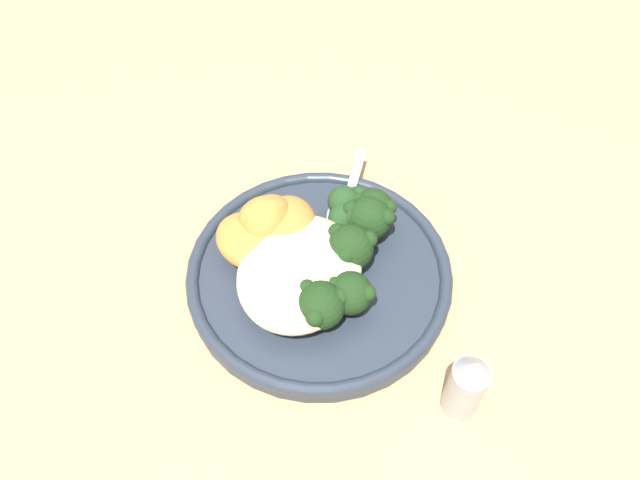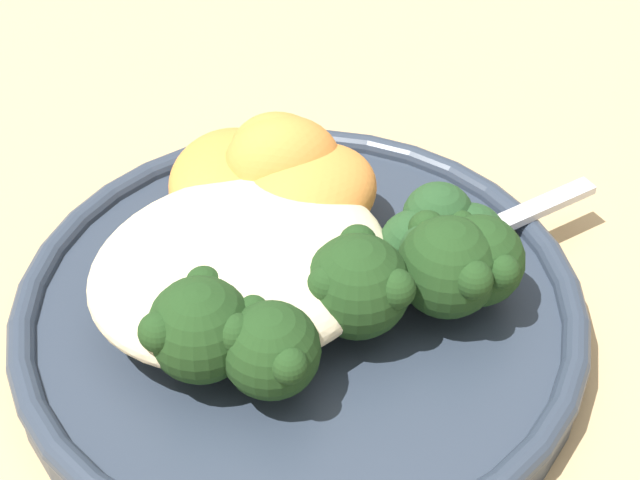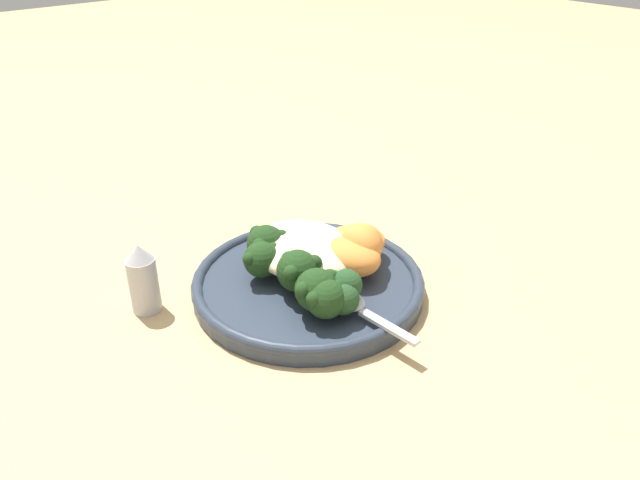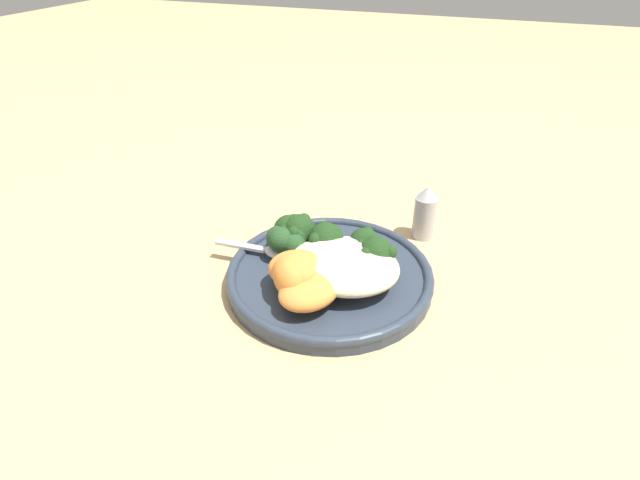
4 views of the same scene
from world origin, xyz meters
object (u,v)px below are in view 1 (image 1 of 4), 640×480
at_px(sweet_potato_chunk_0, 250,240).
at_px(sweet_potato_chunk_3, 264,219).
at_px(broccoli_stalk_3, 346,247).
at_px(sweet_potato_chunk_2, 288,226).
at_px(broccoli_stalk_1, 318,299).
at_px(spoon, 346,208).
at_px(quinoa_mound, 303,272).
at_px(broccoli_stalk_2, 343,287).
at_px(broccoli_stalk_4, 355,222).
at_px(salt_shaker, 466,385).
at_px(broccoli_stalk_0, 292,291).
at_px(kale_tuft, 355,210).
at_px(plate, 321,270).
at_px(sweet_potato_chunk_1, 268,220).
at_px(broccoli_stalk_5, 362,213).

height_order(sweet_potato_chunk_0, sweet_potato_chunk_3, sweet_potato_chunk_3).
xyz_separation_m(broccoli_stalk_3, sweet_potato_chunk_2, (0.01, 0.06, -0.00)).
height_order(broccoli_stalk_1, spoon, broccoli_stalk_1).
bearing_deg(sweet_potato_chunk_2, quinoa_mound, -148.03).
relative_size(sweet_potato_chunk_2, spoon, 0.59).
height_order(broccoli_stalk_2, broccoli_stalk_4, broccoli_stalk_4).
bearing_deg(salt_shaker, broccoli_stalk_0, 73.62).
distance_m(quinoa_mound, kale_tuft, 0.08).
distance_m(plate, broccoli_stalk_2, 0.05).
height_order(broccoli_stalk_0, sweet_potato_chunk_3, sweet_potato_chunk_3).
height_order(quinoa_mound, sweet_potato_chunk_1, sweet_potato_chunk_1).
xyz_separation_m(broccoli_stalk_2, sweet_potato_chunk_1, (0.05, 0.08, 0.01)).
xyz_separation_m(broccoli_stalk_0, sweet_potato_chunk_1, (0.06, 0.04, 0.01)).
distance_m(broccoli_stalk_1, broccoli_stalk_2, 0.03).
distance_m(broccoli_stalk_3, sweet_potato_chunk_3, 0.08).
bearing_deg(broccoli_stalk_0, broccoli_stalk_4, 139.12).
xyz_separation_m(quinoa_mound, broccoli_stalk_0, (-0.02, 0.00, -0.01)).
distance_m(broccoli_stalk_0, sweet_potato_chunk_0, 0.07).
bearing_deg(broccoli_stalk_5, kale_tuft, 140.22).
relative_size(sweet_potato_chunk_1, sweet_potato_chunk_2, 0.79).
xyz_separation_m(broccoli_stalk_4, sweet_potato_chunk_0, (-0.04, 0.09, -0.00)).
bearing_deg(sweet_potato_chunk_3, broccoli_stalk_4, -73.90).
height_order(broccoli_stalk_3, broccoli_stalk_5, broccoli_stalk_3).
bearing_deg(plate, kale_tuft, -17.27).
xyz_separation_m(broccoli_stalk_4, sweet_potato_chunk_1, (-0.02, 0.08, 0.00)).
xyz_separation_m(broccoli_stalk_0, broccoli_stalk_2, (0.01, -0.04, 0.01)).
bearing_deg(broccoli_stalk_3, quinoa_mound, -125.40).
xyz_separation_m(sweet_potato_chunk_3, spoon, (0.05, -0.07, -0.02)).
distance_m(sweet_potato_chunk_1, sweet_potato_chunk_2, 0.02).
relative_size(broccoli_stalk_4, kale_tuft, 2.10).
height_order(plate, spoon, spoon).
bearing_deg(sweet_potato_chunk_2, broccoli_stalk_2, -127.04).
bearing_deg(sweet_potato_chunk_1, plate, -106.99).
bearing_deg(sweet_potato_chunk_3, kale_tuft, -63.98).
distance_m(broccoli_stalk_3, kale_tuft, 0.05).
height_order(broccoli_stalk_2, sweet_potato_chunk_0, broccoli_stalk_2).
bearing_deg(salt_shaker, sweet_potato_chunk_0, 67.82).
bearing_deg(broccoli_stalk_0, sweet_potato_chunk_1, -163.04).
bearing_deg(quinoa_mound, sweet_potato_chunk_3, 49.70).
bearing_deg(spoon, sweet_potato_chunk_2, 134.34).
height_order(sweet_potato_chunk_3, salt_shaker, salt_shaker).
bearing_deg(plate, sweet_potato_chunk_1, 73.01).
bearing_deg(sweet_potato_chunk_3, sweet_potato_chunk_1, -107.12).
relative_size(broccoli_stalk_3, broccoli_stalk_5, 0.87).
height_order(broccoli_stalk_2, sweet_potato_chunk_2, broccoli_stalk_2).
distance_m(broccoli_stalk_4, sweet_potato_chunk_0, 0.10).
bearing_deg(quinoa_mound, broccoli_stalk_4, -24.34).
bearing_deg(plate, quinoa_mound, 160.62).
bearing_deg(broccoli_stalk_4, sweet_potato_chunk_0, -179.70).
xyz_separation_m(sweet_potato_chunk_1, spoon, (0.05, -0.06, -0.02)).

